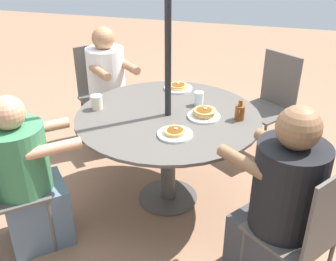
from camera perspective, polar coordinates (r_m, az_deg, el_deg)
name	(u,v)px	position (r m, az deg, el deg)	size (l,w,h in m)	color
ground_plane	(168,197)	(3.14, 0.00, -9.68)	(12.00, 12.00, 0.00)	#8C664C
patio_table	(168,130)	(2.81, 0.00, 0.06)	(1.30, 1.30, 0.73)	#4C4742
umbrella_pole	(168,46)	(2.58, 0.00, 12.19)	(0.04, 0.04, 2.43)	black
patio_chair_north	(271,100)	(3.62, 14.69, 4.34)	(0.56, 0.56, 0.92)	#514C47
patio_chair_east	(101,89)	(3.79, -9.71, 5.95)	(0.57, 0.57, 0.92)	#514C47
diner_east	(109,95)	(3.64, -8.59, 5.14)	(0.56, 0.57, 1.13)	gray
diner_south	(27,181)	(2.65, -19.76, -6.94)	(0.60, 0.61, 1.06)	slate
patio_chair_west	(307,228)	(2.22, 19.50, -13.26)	(0.56, 0.56, 0.92)	#514C47
diner_west	(280,210)	(2.28, 15.90, -11.06)	(0.59, 0.61, 1.16)	#3D3D42
pancake_plate_a	(175,133)	(2.48, 1.00, -0.39)	(0.23, 0.23, 0.05)	white
pancake_plate_b	(204,114)	(2.72, 5.25, 2.40)	(0.23, 0.23, 0.07)	white
pancake_plate_c	(178,87)	(3.18, 1.47, 6.29)	(0.23, 0.23, 0.05)	white
syrup_bottle	(240,112)	(2.71, 10.37, 2.65)	(0.09, 0.07, 0.14)	brown
coffee_cup	(97,102)	(2.86, -10.28, 4.05)	(0.08, 0.08, 0.10)	beige
drinking_glass_a	(199,99)	(2.89, 4.51, 4.64)	(0.07, 0.07, 0.10)	silver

